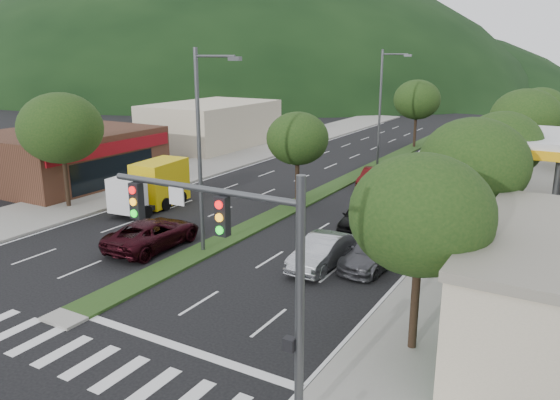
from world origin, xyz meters
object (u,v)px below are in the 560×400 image
Objects in this scene: tree_l_a at (61,128)px; car_queue_c at (373,177)px; sedan_silver at (322,252)px; tree_med_far at (417,100)px; tree_r_b at (474,164)px; tree_r_a at (421,214)px; box_truck at (154,187)px; car_queue_a at (360,216)px; tree_r_e at (540,110)px; motorhome at (443,167)px; traffic_signal at (246,258)px; tree_r_c at (502,145)px; tree_r_d at (526,119)px; streetlight_mid at (382,102)px; streetlight_near at (202,143)px; car_queue_e at (406,166)px; tree_med_near at (298,139)px; suv_maroon at (153,233)px; car_queue_b at (374,253)px; car_queue_d at (407,201)px.

car_queue_c is at bearing 46.05° from tree_l_a.
car_queue_c is at bearing 103.57° from sedan_silver.
tree_r_b is at bearing -69.44° from tree_med_far.
tree_r_a is 21.94m from box_truck.
tree_med_far reaches higher than car_queue_a.
tree_r_b is 1.03× the size of tree_r_e.
box_truck is at bearing -146.55° from motorhome.
traffic_signal reaches higher than tree_r_a.
tree_r_e is 14.92m from motorhome.
traffic_signal is 21.74m from tree_r_c.
tree_l_a reaches higher than tree_r_d.
streetlight_mid reaches higher than tree_r_b.
car_queue_a is (-6.57, 3.47, -4.30)m from tree_r_b.
car_queue_c is (-3.02, 10.00, -0.05)m from car_queue_a.
tree_l_a is at bearing 166.24° from tree_r_a.
tree_r_a is 0.96× the size of tree_r_b.
tree_r_a is 12.48m from streetlight_near.
streetlight_near is (-11.79, 4.00, 0.76)m from tree_r_a.
sedan_silver is at bearing -80.10° from tree_med_far.
tree_r_c is at bearing -49.82° from car_queue_e.
car_queue_c is (2.41, -18.53, -4.32)m from tree_med_far.
tree_r_d is at bearing 45.00° from tree_med_near.
streetlight_near is 2.40× the size of car_queue_c.
tree_med_far is 1.13× the size of box_truck.
tree_r_e reaches higher than suv_maroon.
box_truck is at bearing 177.40° from tree_r_b.
tree_r_e is at bearing 88.75° from car_queue_b.
traffic_signal is 15.05m from suv_maroon.
car_queue_e is (-5.66, 32.01, -3.89)m from traffic_signal.
tree_r_d reaches higher than traffic_signal.
streetlight_mid is 9.25m from car_queue_c.
sedan_silver is 11.27m from car_queue_d.
sedan_silver is (-5.93, -2.79, -4.29)m from tree_r_b.
tree_r_a is 0.92× the size of tree_l_a.
motorhome is at bearing 90.01° from car_queue_d.
car_queue_b is (10.75, 3.26, -0.10)m from suv_maroon.
suv_maroon is at bearing -15.75° from tree_l_a.
car_queue_a is 13.45m from box_truck.
tree_med_near is 11.28m from motorhome.
tree_r_c reaches higher than car_queue_b.
tree_l_a is 0.72× the size of streetlight_mid.
tree_r_a is at bearing -90.00° from tree_r_c.
tree_r_b is at bearing -90.00° from tree_r_c.
car_queue_c is at bearing -123.41° from tree_r_e.
sedan_silver is at bearing 11.70° from streetlight_near.
streetlight_mid is 6.30m from car_queue_e.
streetlight_mid is at bearing 115.60° from car_queue_b.
tree_med_far is at bearing 161.57° from tree_r_e.
streetlight_mid is at bearing 119.32° from tree_r_b.
tree_r_d reaches higher than sedan_silver.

